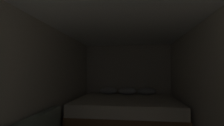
% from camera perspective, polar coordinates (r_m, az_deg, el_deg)
% --- Properties ---
extents(wall_back, '(2.57, 0.05, 2.12)m').
position_cam_1_polar(wall_back, '(4.99, 5.31, -6.11)').
color(wall_back, beige).
rests_on(wall_back, ground).
extents(wall_left, '(0.05, 5.05, 2.12)m').
position_cam_1_polar(wall_left, '(2.84, -23.47, -8.35)').
color(wall_left, beige).
rests_on(wall_left, ground).
extents(wall_right, '(0.05, 5.05, 2.12)m').
position_cam_1_polar(wall_right, '(2.67, 31.62, -8.50)').
color(wall_right, beige).
rests_on(wall_right, ground).
extents(ceiling_slab, '(2.57, 5.05, 0.05)m').
position_cam_1_polar(ceiling_slab, '(2.56, 3.13, 15.42)').
color(ceiling_slab, white).
rests_on(ceiling_slab, wall_left).
extents(bed, '(2.35, 1.82, 0.90)m').
position_cam_1_polar(bed, '(4.14, 4.87, -16.60)').
color(bed, brown).
rests_on(bed, ground).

